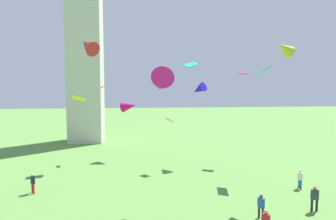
% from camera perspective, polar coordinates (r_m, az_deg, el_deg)
% --- Properties ---
extents(person_0, '(0.36, 0.52, 1.72)m').
position_cam_1_polar(person_0, '(20.70, 18.38, -17.88)').
color(person_0, '#2D3338').
rests_on(person_0, ground_plane).
extents(person_1, '(0.57, 0.32, 1.83)m').
position_cam_1_polar(person_1, '(23.31, 27.64, -15.41)').
color(person_1, '#1E2333').
rests_on(person_1, ground_plane).
extents(person_4, '(0.45, 0.51, 1.69)m').
position_cam_1_polar(person_4, '(26.58, -25.78, -13.06)').
color(person_4, red).
rests_on(person_4, ground_plane).
extents(person_5, '(0.30, 0.51, 1.64)m').
position_cam_1_polar(person_5, '(27.63, 25.26, -12.44)').
color(person_5, '#235693').
rests_on(person_5, ground_plane).
extents(kite_flying_0, '(2.02, 2.13, 1.67)m').
position_cam_1_polar(kite_flying_0, '(21.37, -15.98, 12.51)').
color(kite_flying_0, '#B6212A').
extents(kite_flying_1, '(1.59, 2.57, 2.18)m').
position_cam_1_polar(kite_flying_1, '(18.71, -1.46, 5.38)').
color(kite_flying_1, '#CF1B74').
extents(kite_flying_2, '(1.61, 1.25, 0.72)m').
position_cam_1_polar(kite_flying_2, '(31.93, -17.65, 2.21)').
color(kite_flying_2, '#DBEB16').
extents(kite_flying_3, '(1.43, 1.26, 0.26)m').
position_cam_1_polar(kite_flying_3, '(35.10, 15.09, 7.22)').
color(kite_flying_3, '#C90F83').
extents(kite_flying_4, '(2.35, 2.02, 1.57)m').
position_cam_1_polar(kite_flying_4, '(35.20, -7.92, 0.77)').
color(kite_flying_4, '#CC0D6F').
extents(kite_flying_5, '(1.19, 0.90, 0.56)m').
position_cam_1_polar(kite_flying_5, '(22.63, 4.61, 9.17)').
color(kite_flying_5, '#1FBBAB').
extents(kite_flying_6, '(0.94, 1.12, 0.53)m').
position_cam_1_polar(kite_flying_6, '(29.94, 0.25, -2.04)').
color(kite_flying_6, orange).
extents(kite_flying_7, '(1.98, 1.66, 1.47)m').
position_cam_1_polar(kite_flying_7, '(24.90, 22.59, 11.48)').
color(kite_flying_7, gold).
extents(kite_flying_8, '(2.10, 2.22, 1.71)m').
position_cam_1_polar(kite_flying_8, '(33.13, 6.25, 4.18)').
color(kite_flying_8, '#230DC2').
extents(kite_flying_9, '(1.39, 1.87, 0.83)m').
position_cam_1_polar(kite_flying_9, '(29.48, 18.89, 7.64)').
color(kite_flying_9, '#15D4A4').
extents(kite_flying_10, '(0.65, 0.99, 0.51)m').
position_cam_1_polar(kite_flying_10, '(35.65, -13.36, 4.54)').
color(kite_flying_10, '#E55930').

